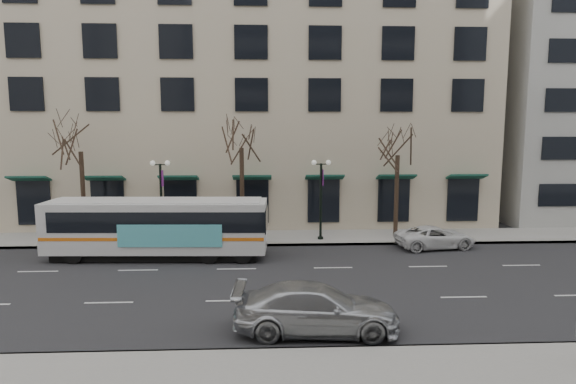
{
  "coord_description": "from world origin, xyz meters",
  "views": [
    {
      "loc": [
        1.59,
        -21.77,
        7.19
      ],
      "look_at": [
        2.65,
        2.17,
        4.0
      ],
      "focal_mm": 30.0,
      "sensor_mm": 36.0,
      "label": 1
    }
  ],
  "objects": [
    {
      "name": "building_hotel",
      "position": [
        -2.0,
        21.0,
        12.0
      ],
      "size": [
        40.0,
        20.0,
        24.0
      ],
      "primitive_type": "cube",
      "color": "#BCAC8F",
      "rests_on": "ground"
    },
    {
      "name": "sidewalk_far",
      "position": [
        5.0,
        9.0,
        0.07
      ],
      "size": [
        80.0,
        4.0,
        0.15
      ],
      "primitive_type": "cube",
      "color": "gray",
      "rests_on": "ground"
    },
    {
      "name": "silver_car",
      "position": [
        3.31,
        -5.5,
        0.85
      ],
      "size": [
        5.98,
        2.68,
        1.7
      ],
      "primitive_type": "imported",
      "rotation": [
        0.0,
        0.0,
        1.52
      ],
      "color": "#B5B8BD",
      "rests_on": "ground"
    },
    {
      "name": "lamp_post_right",
      "position": [
        5.01,
        8.2,
        2.94
      ],
      "size": [
        1.22,
        0.45,
        5.21
      ],
      "color": "black",
      "rests_on": "ground"
    },
    {
      "name": "city_bus",
      "position": [
        -4.41,
        4.64,
        1.79
      ],
      "size": [
        12.21,
        3.15,
        3.28
      ],
      "rotation": [
        0.0,
        0.0,
        -0.04
      ],
      "color": "silver",
      "rests_on": "ground"
    },
    {
      "name": "tree_far_mid",
      "position": [
        0.0,
        8.8,
        6.91
      ],
      "size": [
        3.6,
        3.6,
        8.55
      ],
      "color": "black",
      "rests_on": "ground"
    },
    {
      "name": "tree_far_right",
      "position": [
        10.0,
        8.8,
        6.42
      ],
      "size": [
        3.6,
        3.6,
        8.06
      ],
      "color": "black",
      "rests_on": "ground"
    },
    {
      "name": "white_pickup",
      "position": [
        11.73,
        6.2,
        0.66
      ],
      "size": [
        5.01,
        2.83,
        1.32
      ],
      "primitive_type": "imported",
      "rotation": [
        0.0,
        0.0,
        1.71
      ],
      "color": "silver",
      "rests_on": "ground"
    },
    {
      "name": "ground",
      "position": [
        0.0,
        0.0,
        0.0
      ],
      "size": [
        160.0,
        160.0,
        0.0
      ],
      "primitive_type": "plane",
      "color": "black",
      "rests_on": "ground"
    },
    {
      "name": "lamp_post_left",
      "position": [
        -4.99,
        8.2,
        2.94
      ],
      "size": [
        1.22,
        0.45,
        5.21
      ],
      "color": "black",
      "rests_on": "ground"
    },
    {
      "name": "tree_far_left",
      "position": [
        -10.0,
        8.8,
        6.7
      ],
      "size": [
        3.6,
        3.6,
        8.34
      ],
      "color": "black",
      "rests_on": "ground"
    }
  ]
}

